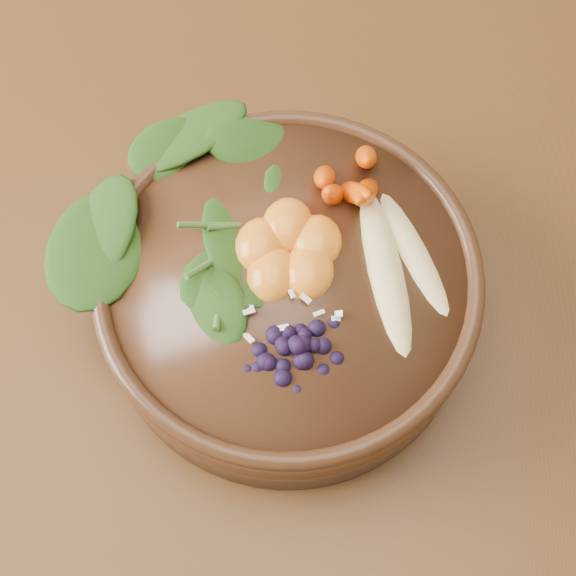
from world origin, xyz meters
name	(u,v)px	position (x,y,z in m)	size (l,w,h in m)	color
ground	(179,390)	(0.00, 0.00, 0.00)	(4.00, 4.00, 0.00)	#381E0F
dining_table	(89,178)	(0.00, 0.00, 0.66)	(1.60, 0.90, 0.75)	#331C0C
stoneware_bowl	(288,294)	(0.21, -0.14, 0.78)	(0.25, 0.25, 0.07)	#422514
kale_heap	(222,191)	(0.16, -0.10, 0.84)	(0.16, 0.15, 0.04)	#254D13
carrot_cluster	(351,150)	(0.23, -0.06, 0.85)	(0.05, 0.05, 0.07)	#E54800
banana_halves	(402,253)	(0.27, -0.11, 0.83)	(0.09, 0.14, 0.02)	#E0CC84
mandarin_cluster	(289,241)	(0.20, -0.12, 0.83)	(0.07, 0.08, 0.03)	orange
blueberry_pile	(298,339)	(0.22, -0.18, 0.83)	(0.11, 0.09, 0.03)	black
coconut_flakes	(293,295)	(0.21, -0.15, 0.82)	(0.08, 0.06, 0.01)	white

